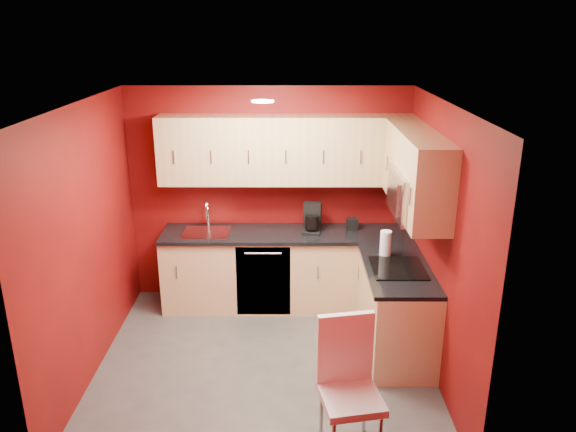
{
  "coord_description": "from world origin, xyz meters",
  "views": [
    {
      "loc": [
        0.24,
        -4.73,
        3.14
      ],
      "look_at": [
        0.22,
        0.55,
        1.32
      ],
      "focal_mm": 35.0,
      "sensor_mm": 36.0,
      "label": 1
    }
  ],
  "objects_px": {
    "sink": "(206,229)",
    "dining_chair": "(351,391)",
    "microwave": "(415,194)",
    "paper_towel": "(386,244)",
    "napkin_holder": "(352,224)",
    "coffee_maker": "(312,218)"
  },
  "relations": [
    {
      "from": "coffee_maker",
      "to": "paper_towel",
      "type": "bearing_deg",
      "value": -34.56
    },
    {
      "from": "sink",
      "to": "paper_towel",
      "type": "relative_size",
      "value": 1.97
    },
    {
      "from": "microwave",
      "to": "napkin_holder",
      "type": "distance_m",
      "value": 1.37
    },
    {
      "from": "coffee_maker",
      "to": "napkin_holder",
      "type": "bearing_deg",
      "value": 21.16
    },
    {
      "from": "microwave",
      "to": "sink",
      "type": "distance_m",
      "value": 2.43
    },
    {
      "from": "napkin_holder",
      "to": "paper_towel",
      "type": "distance_m",
      "value": 0.82
    },
    {
      "from": "microwave",
      "to": "coffee_maker",
      "type": "bearing_deg",
      "value": 132.42
    },
    {
      "from": "microwave",
      "to": "sink",
      "type": "height_order",
      "value": "microwave"
    },
    {
      "from": "sink",
      "to": "paper_towel",
      "type": "xyz_separation_m",
      "value": [
        1.91,
        -0.69,
        0.1
      ]
    },
    {
      "from": "napkin_holder",
      "to": "paper_towel",
      "type": "height_order",
      "value": "paper_towel"
    },
    {
      "from": "microwave",
      "to": "sink",
      "type": "relative_size",
      "value": 1.46
    },
    {
      "from": "microwave",
      "to": "paper_towel",
      "type": "relative_size",
      "value": 2.88
    },
    {
      "from": "sink",
      "to": "dining_chair",
      "type": "distance_m",
      "value": 2.81
    },
    {
      "from": "microwave",
      "to": "sink",
      "type": "xyz_separation_m",
      "value": [
        -2.09,
        1.0,
        -0.72
      ]
    },
    {
      "from": "paper_towel",
      "to": "dining_chair",
      "type": "bearing_deg",
      "value": -106.43
    },
    {
      "from": "coffee_maker",
      "to": "napkin_holder",
      "type": "height_order",
      "value": "coffee_maker"
    },
    {
      "from": "microwave",
      "to": "paper_towel",
      "type": "distance_m",
      "value": 0.72
    },
    {
      "from": "napkin_holder",
      "to": "paper_towel",
      "type": "xyz_separation_m",
      "value": [
        0.25,
        -0.78,
        0.07
      ]
    },
    {
      "from": "microwave",
      "to": "paper_towel",
      "type": "xyz_separation_m",
      "value": [
        -0.19,
        0.32,
        -0.62
      ]
    },
    {
      "from": "sink",
      "to": "paper_towel",
      "type": "bearing_deg",
      "value": -19.78
    },
    {
      "from": "microwave",
      "to": "coffee_maker",
      "type": "height_order",
      "value": "microwave"
    },
    {
      "from": "paper_towel",
      "to": "dining_chair",
      "type": "distance_m",
      "value": 1.86
    }
  ]
}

